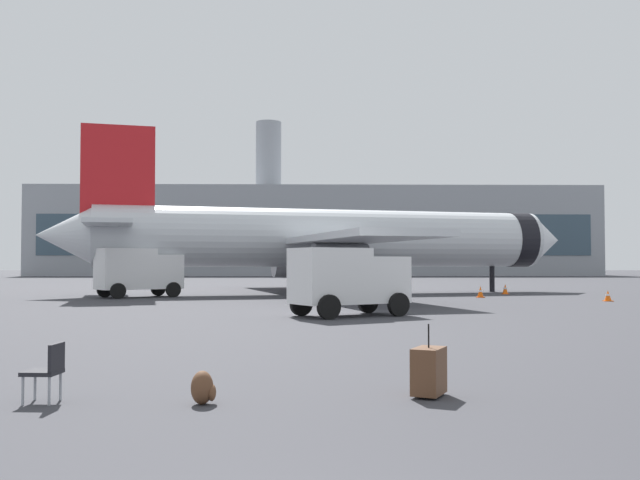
% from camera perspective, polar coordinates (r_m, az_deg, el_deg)
% --- Properties ---
extents(airplane_at_gate, '(35.34, 32.18, 10.50)m').
position_cam_1_polar(airplane_at_gate, '(46.70, 0.49, 0.11)').
color(airplane_at_gate, silver).
rests_on(airplane_at_gate, ground).
extents(service_truck, '(5.21, 4.51, 2.90)m').
position_cam_1_polar(service_truck, '(43.41, -14.47, -2.38)').
color(service_truck, white).
rests_on(service_truck, ground).
extents(cargo_van, '(4.82, 3.94, 2.60)m').
position_cam_1_polar(cargo_van, '(27.09, 2.28, -3.10)').
color(cargo_van, white).
rests_on(cargo_van, ground).
extents(safety_cone_near, '(0.44, 0.44, 0.59)m').
position_cam_1_polar(safety_cone_near, '(40.75, 22.20, -4.19)').
color(safety_cone_near, '#F2590C').
rests_on(safety_cone_near, ground).
extents(safety_cone_mid, '(0.44, 0.44, 0.67)m').
position_cam_1_polar(safety_cone_mid, '(47.94, 14.71, -3.85)').
color(safety_cone_mid, '#F2590C').
rests_on(safety_cone_mid, ground).
extents(safety_cone_far, '(0.44, 0.44, 0.68)m').
position_cam_1_polar(safety_cone_far, '(42.87, 12.81, -4.10)').
color(safety_cone_far, '#F2590C').
rests_on(safety_cone_far, ground).
extents(rolling_suitcase, '(0.64, 0.75, 1.10)m').
position_cam_1_polar(rolling_suitcase, '(11.01, 8.77, -10.39)').
color(rolling_suitcase, brown).
rests_on(rolling_suitcase, ground).
extents(traveller_backpack, '(0.36, 0.40, 0.48)m').
position_cam_1_polar(traveller_backpack, '(10.48, -9.40, -11.70)').
color(traveller_backpack, brown).
rests_on(traveller_backpack, ground).
extents(gate_chair, '(0.51, 0.51, 0.86)m').
position_cam_1_polar(gate_chair, '(11.13, -21.13, -9.64)').
color(gate_chair, black).
rests_on(gate_chair, ground).
extents(terminal_building, '(92.52, 20.81, 26.56)m').
position_cam_1_polar(terminal_building, '(122.20, -0.46, 0.62)').
color(terminal_building, gray).
rests_on(terminal_building, ground).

